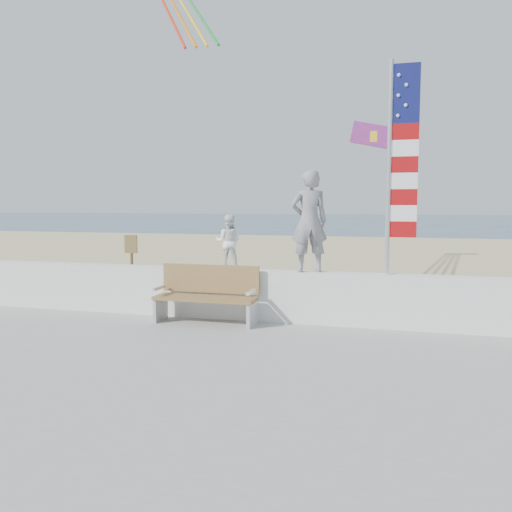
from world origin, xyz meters
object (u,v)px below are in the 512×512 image
object	(u,v)px
bench	(207,294)
flag	(397,159)
adult	(309,221)
child	(229,242)

from	to	relation	value
bench	flag	world-z (taller)	flag
adult	flag	bearing A→B (deg)	159.02
child	flag	world-z (taller)	flag
child	adult	bearing A→B (deg)	172.59
child	bench	world-z (taller)	child
bench	flag	bearing A→B (deg)	8.17
bench	child	bearing A→B (deg)	61.21
child	bench	distance (m)	1.03
adult	child	world-z (taller)	adult
child	bench	xyz separation A→B (m)	(-0.25, -0.45, -0.88)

